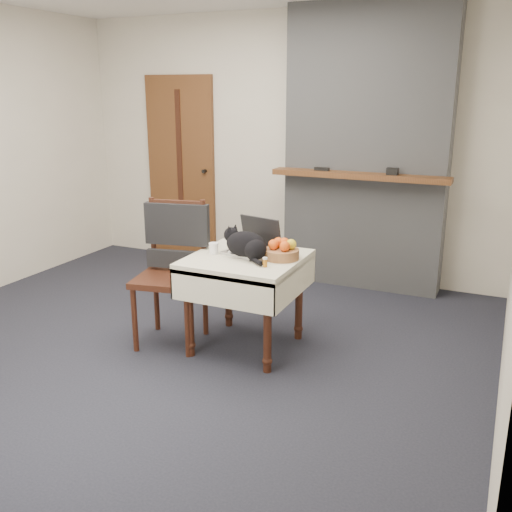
{
  "coord_description": "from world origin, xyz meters",
  "views": [
    {
      "loc": [
        2.19,
        -3.45,
        1.84
      ],
      "look_at": [
        0.61,
        0.02,
        0.73
      ],
      "focal_mm": 40.0,
      "sensor_mm": 36.0,
      "label": 1
    }
  ],
  "objects_px": {
    "door": "(181,169)",
    "cream_jar": "(214,248)",
    "laptop": "(254,244)",
    "side_table": "(246,272)",
    "cat": "(247,245)",
    "fruit_basket": "(282,251)",
    "pill_bottle": "(265,262)",
    "chair": "(174,252)"
  },
  "relations": [
    {
      "from": "cream_jar",
      "to": "door",
      "type": "bearing_deg",
      "value": 127.09
    },
    {
      "from": "pill_bottle",
      "to": "chair",
      "type": "relative_size",
      "value": 0.06
    },
    {
      "from": "pill_bottle",
      "to": "laptop",
      "type": "bearing_deg",
      "value": 127.03
    },
    {
      "from": "fruit_basket",
      "to": "chair",
      "type": "height_order",
      "value": "chair"
    },
    {
      "from": "door",
      "to": "side_table",
      "type": "xyz_separation_m",
      "value": [
        1.7,
        -1.9,
        -0.41
      ]
    },
    {
      "from": "door",
      "to": "chair",
      "type": "bearing_deg",
      "value": -59.89
    },
    {
      "from": "cat",
      "to": "laptop",
      "type": "bearing_deg",
      "value": 112.36
    },
    {
      "from": "cat",
      "to": "chair",
      "type": "distance_m",
      "value": 0.6
    },
    {
      "from": "door",
      "to": "fruit_basket",
      "type": "xyz_separation_m",
      "value": [
        1.96,
        -1.84,
        -0.24
      ]
    },
    {
      "from": "door",
      "to": "cat",
      "type": "height_order",
      "value": "door"
    },
    {
      "from": "pill_bottle",
      "to": "side_table",
      "type": "bearing_deg",
      "value": 142.92
    },
    {
      "from": "cat",
      "to": "cream_jar",
      "type": "relative_size",
      "value": 5.16
    },
    {
      "from": "door",
      "to": "pill_bottle",
      "type": "bearing_deg",
      "value": -47.06
    },
    {
      "from": "cat",
      "to": "chair",
      "type": "height_order",
      "value": "chair"
    },
    {
      "from": "pill_bottle",
      "to": "fruit_basket",
      "type": "distance_m",
      "value": 0.23
    },
    {
      "from": "door",
      "to": "fruit_basket",
      "type": "height_order",
      "value": "door"
    },
    {
      "from": "cream_jar",
      "to": "pill_bottle",
      "type": "bearing_deg",
      "value": -16.96
    },
    {
      "from": "pill_bottle",
      "to": "chair",
      "type": "distance_m",
      "value": 0.8
    },
    {
      "from": "pill_bottle",
      "to": "fruit_basket",
      "type": "bearing_deg",
      "value": 83.1
    },
    {
      "from": "side_table",
      "to": "pill_bottle",
      "type": "height_order",
      "value": "pill_bottle"
    },
    {
      "from": "cat",
      "to": "fruit_basket",
      "type": "height_order",
      "value": "cat"
    },
    {
      "from": "cat",
      "to": "chair",
      "type": "relative_size",
      "value": 0.38
    },
    {
      "from": "laptop",
      "to": "cream_jar",
      "type": "xyz_separation_m",
      "value": [
        -0.26,
        -0.14,
        -0.02
      ]
    },
    {
      "from": "chair",
      "to": "side_table",
      "type": "bearing_deg",
      "value": -5.6
    },
    {
      "from": "side_table",
      "to": "fruit_basket",
      "type": "height_order",
      "value": "fruit_basket"
    },
    {
      "from": "door",
      "to": "chair",
      "type": "height_order",
      "value": "door"
    },
    {
      "from": "cream_jar",
      "to": "pill_bottle",
      "type": "relative_size",
      "value": 1.2
    },
    {
      "from": "laptop",
      "to": "cat",
      "type": "relative_size",
      "value": 0.98
    },
    {
      "from": "cat",
      "to": "fruit_basket",
      "type": "distance_m",
      "value": 0.25
    },
    {
      "from": "laptop",
      "to": "chair",
      "type": "relative_size",
      "value": 0.38
    },
    {
      "from": "door",
      "to": "cream_jar",
      "type": "xyz_separation_m",
      "value": [
        1.46,
        -1.93,
        -0.26
      ]
    },
    {
      "from": "cream_jar",
      "to": "chair",
      "type": "xyz_separation_m",
      "value": [
        -0.32,
        -0.03,
        -0.06
      ]
    },
    {
      "from": "cat",
      "to": "pill_bottle",
      "type": "relative_size",
      "value": 6.2
    },
    {
      "from": "side_table",
      "to": "laptop",
      "type": "bearing_deg",
      "value": 83.83
    },
    {
      "from": "laptop",
      "to": "chair",
      "type": "bearing_deg",
      "value": -150.86
    },
    {
      "from": "laptop",
      "to": "door",
      "type": "bearing_deg",
      "value": 146.74
    },
    {
      "from": "cream_jar",
      "to": "chair",
      "type": "relative_size",
      "value": 0.07
    },
    {
      "from": "laptop",
      "to": "chair",
      "type": "distance_m",
      "value": 0.61
    },
    {
      "from": "laptop",
      "to": "fruit_basket",
      "type": "bearing_deg",
      "value": 0.94
    },
    {
      "from": "door",
      "to": "fruit_basket",
      "type": "bearing_deg",
      "value": -43.3
    },
    {
      "from": "laptop",
      "to": "cat",
      "type": "bearing_deg",
      "value": -73.86
    },
    {
      "from": "door",
      "to": "cat",
      "type": "distance_m",
      "value": 2.59
    }
  ]
}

